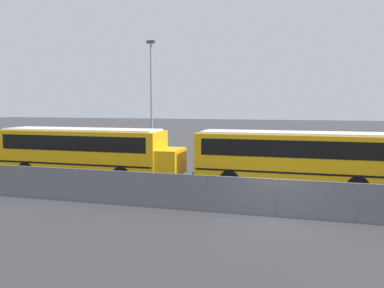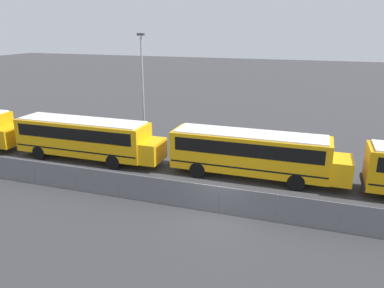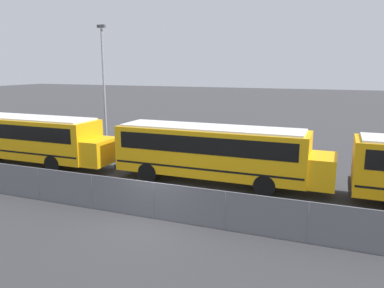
% 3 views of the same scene
% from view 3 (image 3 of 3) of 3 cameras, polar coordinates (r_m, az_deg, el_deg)
% --- Properties ---
extents(ground_plane, '(200.00, 200.00, 0.00)m').
position_cam_3_polar(ground_plane, '(15.76, -5.75, -11.24)').
color(ground_plane, '#38383A').
extents(fence, '(96.39, 0.07, 1.57)m').
position_cam_3_polar(fence, '(15.46, -5.81, -8.51)').
color(fence, '#9EA0A5').
rests_on(fence, ground_plane).
extents(school_bus_2, '(11.48, 2.55, 3.07)m').
position_cam_3_polar(school_bus_2, '(25.94, -23.78, 1.16)').
color(school_bus_2, '#EDA80F').
rests_on(school_bus_2, ground_plane).
extents(school_bus_3, '(11.48, 2.55, 3.07)m').
position_cam_3_polar(school_bus_3, '(19.75, 3.46, -0.87)').
color(school_bus_3, '#EDA80F').
rests_on(school_bus_3, ground_plane).
extents(light_pole, '(0.60, 0.24, 9.07)m').
position_cam_3_polar(light_pole, '(28.47, -13.27, 8.93)').
color(light_pole, gray).
rests_on(light_pole, ground_plane).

